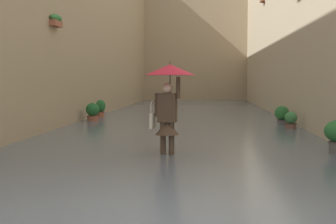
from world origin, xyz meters
The scene contains 10 objects.
ground_plane centered at (0.00, -14.92, 0.00)m, with size 74.58×74.58×0.00m, color #605B56.
flood_water centered at (0.00, -14.92, 0.06)m, with size 8.56×35.83×0.13m, color slate.
building_facade_left centered at (-4.78, -14.91, 4.12)m, with size 2.04×33.83×8.25m.
building_facade_right centered at (4.78, -14.91, 5.06)m, with size 2.04×33.83×10.11m.
building_facade_far centered at (0.00, -30.73, 6.62)m, with size 11.36×1.80×13.24m, color tan.
person_wading centered at (-0.04, -4.48, 1.45)m, with size 1.04×1.04×2.06m.
potted_plant_near_left centered at (-3.45, -11.27, 0.44)m, with size 0.50×0.50×0.77m.
potted_plant_mid_left centered at (-3.51, -9.84, 0.35)m, with size 0.39×0.39×0.66m.
potted_plant_far_right centered at (3.44, -11.96, 0.44)m, with size 0.51×0.51×0.80m.
potted_plant_near_right centered at (3.54, -13.68, 0.48)m, with size 0.41×0.41×0.85m.
Camera 1 is at (-0.81, 4.91, 1.66)m, focal length 48.97 mm.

